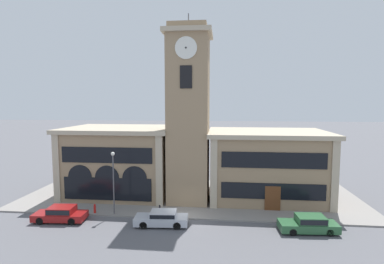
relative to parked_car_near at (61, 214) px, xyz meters
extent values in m
plane|color=#56565B|center=(10.88, 1.51, -0.71)|extent=(300.00, 300.00, 0.00)
cube|color=gray|center=(10.88, 8.42, -0.64)|extent=(37.35, 13.80, 0.15)
cube|color=#937A5B|center=(10.88, 6.58, 8.05)|extent=(4.21, 4.21, 17.53)
cube|color=tan|center=(10.88, 6.58, 17.05)|extent=(4.91, 4.91, 0.45)
cube|color=#937A5B|center=(10.88, 6.58, 17.57)|extent=(3.88, 3.88, 0.60)
cylinder|color=#4C4C51|center=(10.88, 6.58, 18.47)|extent=(0.10, 0.10, 1.20)
cylinder|color=silver|center=(10.88, 4.42, 15.25)|extent=(2.15, 0.10, 2.15)
cylinder|color=black|center=(10.88, 4.35, 15.25)|extent=(0.17, 0.04, 0.17)
cylinder|color=silver|center=(8.73, 6.58, 15.25)|extent=(0.10, 2.15, 2.15)
cylinder|color=black|center=(8.66, 6.58, 15.25)|extent=(0.04, 0.17, 0.17)
cube|color=black|center=(10.88, 4.43, 12.47)|extent=(1.18, 0.10, 2.20)
cube|color=#937A5B|center=(2.63, 8.89, 2.99)|extent=(11.69, 8.84, 7.40)
cube|color=tan|center=(2.63, 8.89, 6.91)|extent=(12.39, 9.54, 0.45)
cube|color=tan|center=(-2.86, 4.41, 2.99)|extent=(0.70, 0.16, 7.40)
cube|color=tan|center=(8.13, 4.41, 2.99)|extent=(0.70, 0.16, 7.40)
cube|color=black|center=(2.63, 4.43, 4.61)|extent=(9.58, 0.10, 1.63)
cube|color=black|center=(2.63, 4.43, 1.06)|extent=(9.35, 0.10, 2.37)
cylinder|color=black|center=(-0.29, 4.42, 2.25)|extent=(2.57, 0.06, 2.57)
cylinder|color=black|center=(2.63, 4.42, 2.25)|extent=(2.57, 0.06, 2.57)
cylinder|color=black|center=(5.55, 4.42, 2.25)|extent=(2.57, 0.06, 2.57)
cube|color=#937A5B|center=(19.42, 8.89, 2.85)|extent=(12.27, 8.84, 7.12)
cube|color=tan|center=(19.42, 8.89, 6.63)|extent=(12.97, 9.54, 0.45)
cube|color=tan|center=(13.64, 4.41, 2.85)|extent=(0.70, 0.16, 7.12)
cube|color=tan|center=(25.21, 4.41, 2.85)|extent=(0.70, 0.16, 7.12)
cube|color=black|center=(19.42, 4.43, 4.41)|extent=(10.06, 0.10, 1.57)
cube|color=#5B3319|center=(19.42, 4.42, 0.57)|extent=(1.50, 0.12, 2.56)
cube|color=black|center=(19.42, 4.43, 1.34)|extent=(10.06, 0.10, 1.60)
cube|color=maroon|center=(-0.07, 0.00, -0.23)|extent=(4.70, 2.10, 0.61)
cube|color=maroon|center=(0.11, 0.01, 0.36)|extent=(2.31, 1.76, 0.57)
cube|color=black|center=(0.11, 0.01, 0.36)|extent=(2.22, 1.79, 0.43)
cylinder|color=black|center=(-1.44, -0.89, -0.38)|extent=(0.68, 0.26, 0.66)
cylinder|color=black|center=(-1.54, 0.69, -0.38)|extent=(0.68, 0.26, 0.66)
cylinder|color=black|center=(1.40, -0.70, -0.38)|extent=(0.68, 0.26, 0.66)
cylinder|color=black|center=(1.29, 0.88, -0.38)|extent=(0.68, 0.26, 0.66)
cube|color=#B2B7C1|center=(9.24, 0.00, -0.20)|extent=(4.72, 2.06, 0.66)
cube|color=#B2B7C1|center=(9.43, 0.01, 0.35)|extent=(2.31, 1.73, 0.46)
cube|color=black|center=(9.43, 0.01, 0.35)|extent=(2.23, 1.76, 0.34)
cylinder|color=black|center=(7.87, -0.87, -0.38)|extent=(0.67, 0.26, 0.66)
cylinder|color=black|center=(7.77, 0.67, -0.38)|extent=(0.67, 0.26, 0.66)
cylinder|color=black|center=(10.72, -0.68, -0.38)|extent=(0.67, 0.26, 0.66)
cylinder|color=black|center=(10.62, 0.86, -0.38)|extent=(0.67, 0.26, 0.66)
cube|color=#285633|center=(21.61, 0.00, -0.22)|extent=(4.83, 2.10, 0.66)
cube|color=#285633|center=(21.80, 0.01, 0.39)|extent=(2.37, 1.76, 0.56)
cube|color=black|center=(21.80, 0.01, 0.39)|extent=(2.28, 1.79, 0.42)
cylinder|color=black|center=(20.20, -0.88, -0.41)|extent=(0.62, 0.26, 0.60)
cylinder|color=black|center=(20.10, 0.68, -0.41)|extent=(0.62, 0.26, 0.60)
cylinder|color=black|center=(23.12, -0.69, -0.41)|extent=(0.62, 0.26, 0.60)
cylinder|color=black|center=(23.02, 0.87, -0.41)|extent=(0.62, 0.26, 0.60)
cylinder|color=#4C4C51|center=(4.29, 1.88, 2.24)|extent=(0.12, 0.12, 5.61)
sphere|color=silver|center=(4.29, 1.88, 5.22)|extent=(0.36, 0.36, 0.36)
cylinder|color=black|center=(8.72, 1.79, -0.11)|extent=(0.18, 0.18, 0.90)
sphere|color=black|center=(8.72, 1.79, 0.42)|extent=(0.16, 0.16, 0.16)
cylinder|color=red|center=(2.34, 1.93, -0.21)|extent=(0.22, 0.22, 0.70)
sphere|color=red|center=(2.34, 1.93, 0.21)|extent=(0.19, 0.19, 0.19)
camera|label=1|loc=(14.51, -24.78, 9.97)|focal=28.00mm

